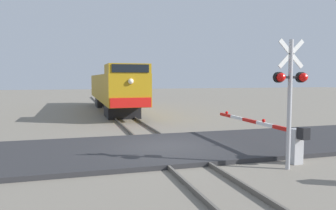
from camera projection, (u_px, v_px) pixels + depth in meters
ground_plane at (165, 150)px, 13.69m from camera, size 160.00×160.00×0.00m
rail_track_left at (148, 149)px, 13.48m from camera, size 0.08×80.00×0.15m
rail_track_right at (181, 147)px, 13.88m from camera, size 0.08×80.00×0.15m
road_surface at (165, 148)px, 13.68m from camera, size 36.00×5.92×0.17m
locomotive at (114, 89)px, 29.55m from camera, size 2.84×18.25×3.95m
crossing_signal at (290, 89)px, 10.52m from camera, size 1.18×0.33×4.23m
crossing_gate at (280, 136)px, 12.24m from camera, size 0.36×6.51×1.33m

